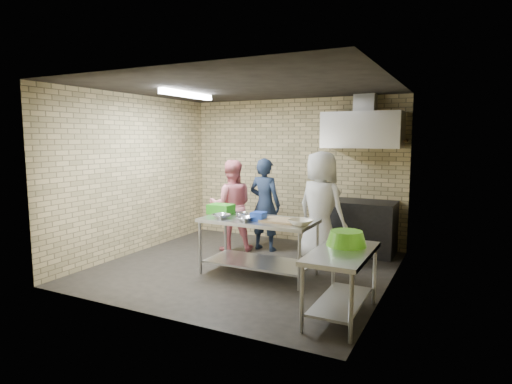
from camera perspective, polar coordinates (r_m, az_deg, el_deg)
floor at (r=6.57m, az=-1.59°, el=-10.15°), size 4.20×4.20×0.00m
ceiling at (r=6.31m, az=-1.68°, el=13.94°), size 4.20×4.20×0.00m
back_wall at (r=8.11m, az=5.11°, el=2.88°), size 4.20×0.06×2.70m
front_wall at (r=4.65m, az=-13.42°, el=-0.54°), size 4.20×0.06×2.70m
left_wall at (r=7.52m, az=-15.86°, el=2.29°), size 0.06×4.00×2.70m
right_wall at (r=5.62m, az=17.57°, el=0.64°), size 0.06×4.00×2.70m
prep_table at (r=6.17m, az=0.33°, el=-7.37°), size 1.63×0.82×0.82m
side_counter at (r=4.84m, az=11.37°, el=-12.07°), size 0.60×1.20×0.75m
stove at (r=7.50m, az=13.68°, el=-4.60°), size 1.20×0.70×0.90m
range_hood at (r=7.40m, az=14.15°, el=8.08°), size 1.30×0.60×0.60m
hood_duct at (r=7.57m, az=14.52°, el=11.46°), size 0.35×0.30×0.30m
wall_shelf at (r=7.52m, az=16.67°, el=6.61°), size 0.80×0.20×0.04m
fluorescent_fixture at (r=6.84m, az=-9.26°, el=12.83°), size 0.10×1.25×0.08m
green_crate at (r=6.50m, az=-4.74°, el=-2.29°), size 0.36×0.27×0.15m
blue_tub at (r=5.95m, az=0.33°, el=-3.28°), size 0.18×0.18×0.12m
cutting_board at (r=5.91m, az=3.29°, el=-3.82°), size 0.50×0.38×0.03m
mixing_bowl_a at (r=6.14m, az=-4.70°, el=-3.25°), size 0.32×0.32×0.06m
mixing_bowl_b at (r=6.25m, az=-1.93°, el=-3.05°), size 0.25×0.25×0.06m
mixing_bowl_c at (r=5.92m, az=-1.49°, el=-3.64°), size 0.30×0.30×0.06m
ceramic_bowl at (r=5.66m, az=6.03°, el=-4.09°), size 0.40×0.40×0.08m
green_basin at (r=4.95m, az=12.06°, el=-6.10°), size 0.46×0.46×0.17m
bottle_red at (r=7.57m, az=14.83°, el=7.51°), size 0.07×0.07×0.18m
bottle_green at (r=7.50m, az=17.84°, el=7.29°), size 0.06×0.06×0.15m
man_navy at (r=7.42m, az=1.19°, el=-1.69°), size 0.62×0.43×1.62m
woman_pink at (r=7.41m, az=-3.34°, el=-1.82°), size 0.98×0.92×1.59m
woman_white at (r=6.75m, az=8.71°, el=-2.05°), size 1.01×0.83×1.77m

